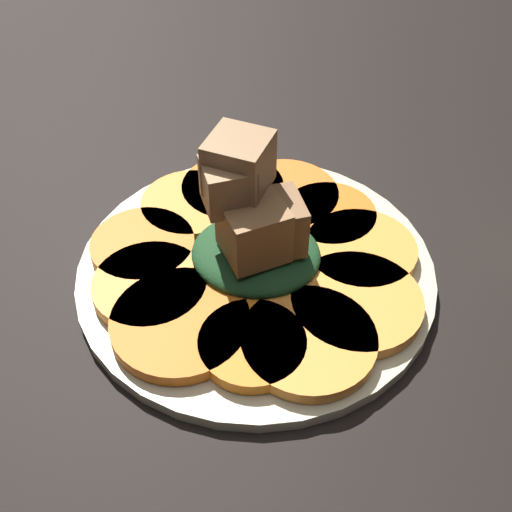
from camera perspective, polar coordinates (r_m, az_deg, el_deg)
table_slab at (r=51.22cm, az=0.00°, el=-2.45°), size 120.00×120.00×2.00cm
plate at (r=50.11cm, az=0.00°, el=-1.28°), size 27.68×27.68×1.05cm
carrot_slice_0 at (r=51.28cm, az=-10.02°, el=0.91°), size 8.20×8.20×1.01cm
carrot_slice_1 at (r=48.17cm, az=-9.42°, el=-2.63°), size 8.55×8.55×1.01cm
carrot_slice_2 at (r=45.54cm, az=-6.75°, el=-5.93°), size 9.89×9.89×1.01cm
carrot_slice_3 at (r=44.07cm, az=-0.34°, el=-7.88°), size 7.45×7.45×1.01cm
carrot_slice_4 at (r=44.41cm, az=4.70°, el=-7.53°), size 9.44×9.44×1.01cm
carrot_slice_5 at (r=47.01cm, az=8.94°, el=-4.11°), size 9.59×9.59×1.01cm
carrot_slice_6 at (r=50.80cm, az=9.28°, el=0.51°), size 8.76×8.76×1.01cm
carrot_slice_7 at (r=53.43cm, az=6.51°, el=3.56°), size 7.74×7.74×1.01cm
carrot_slice_8 at (r=55.08cm, az=2.57°, el=5.34°), size 9.20×9.20×1.01cm
carrot_slice_9 at (r=55.77cm, az=-2.07°, el=5.94°), size 8.83×8.83×1.01cm
carrot_slice_10 at (r=54.42cm, az=-5.83°, el=4.53°), size 8.30×8.30×1.01cm
center_pile at (r=47.03cm, az=-0.19°, el=2.57°), size 9.89×8.90×10.70cm
fork at (r=46.00cm, az=-3.09°, el=-5.48°), size 18.10×9.84×0.40cm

